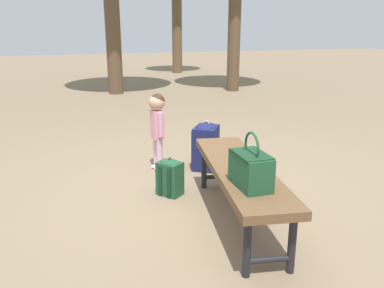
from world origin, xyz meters
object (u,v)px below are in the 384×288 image
(park_bench, at_px, (240,173))
(backpack_large, at_px, (206,145))
(child_standing, at_px, (157,120))
(handbag, at_px, (251,168))
(backpack_small, at_px, (170,176))

(park_bench, height_order, backpack_large, backpack_large)
(child_standing, bearing_deg, backpack_large, -105.87)
(handbag, distance_m, child_standing, 1.73)
(handbag, xyz_separation_m, backpack_small, (1.04, 0.24, -0.40))
(handbag, bearing_deg, backpack_large, -11.45)
(backpack_small, bearing_deg, park_bench, -152.24)
(child_standing, xyz_separation_m, backpack_large, (-0.14, -0.49, -0.27))
(handbag, distance_m, backpack_large, 1.64)
(child_standing, bearing_deg, park_bench, -168.38)
(park_bench, relative_size, backpack_large, 3.17)
(handbag, relative_size, backpack_small, 1.05)
(park_bench, xyz_separation_m, backpack_small, (0.66, 0.35, -0.22))
(backpack_large, bearing_deg, handbag, 168.55)
(backpack_large, bearing_deg, backpack_small, 134.18)
(park_bench, distance_m, backpack_small, 0.78)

